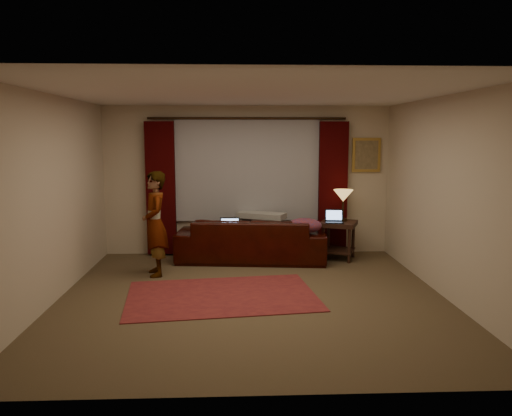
{
  "coord_description": "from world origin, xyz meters",
  "views": [
    {
      "loc": [
        -0.22,
        -6.26,
        2.08
      ],
      "look_at": [
        0.1,
        1.2,
        1.0
      ],
      "focal_mm": 35.0,
      "sensor_mm": 36.0,
      "label": 1
    }
  ],
  "objects_px": {
    "sofa": "(251,231)",
    "end_table": "(338,240)",
    "laptop_table": "(334,216)",
    "tiffany_lamp": "(343,205)",
    "laptop_sofa": "(230,226)",
    "person": "(155,224)"
  },
  "relations": [
    {
      "from": "sofa",
      "to": "laptop_sofa",
      "type": "distance_m",
      "value": 0.41
    },
    {
      "from": "sofa",
      "to": "end_table",
      "type": "relative_size",
      "value": 3.8
    },
    {
      "from": "tiffany_lamp",
      "to": "laptop_sofa",
      "type": "bearing_deg",
      "value": -172.83
    },
    {
      "from": "end_table",
      "to": "tiffany_lamp",
      "type": "xyz_separation_m",
      "value": [
        0.08,
        0.06,
        0.59
      ]
    },
    {
      "from": "sofa",
      "to": "laptop_table",
      "type": "height_order",
      "value": "sofa"
    },
    {
      "from": "end_table",
      "to": "tiffany_lamp",
      "type": "relative_size",
      "value": 1.22
    },
    {
      "from": "laptop_sofa",
      "to": "end_table",
      "type": "height_order",
      "value": "laptop_sofa"
    },
    {
      "from": "laptop_table",
      "to": "sofa",
      "type": "bearing_deg",
      "value": -177.14
    },
    {
      "from": "sofa",
      "to": "tiffany_lamp",
      "type": "bearing_deg",
      "value": -171.16
    },
    {
      "from": "laptop_sofa",
      "to": "tiffany_lamp",
      "type": "relative_size",
      "value": 0.66
    },
    {
      "from": "end_table",
      "to": "sofa",
      "type": "bearing_deg",
      "value": -179.25
    },
    {
      "from": "sofa",
      "to": "tiffany_lamp",
      "type": "relative_size",
      "value": 4.64
    },
    {
      "from": "tiffany_lamp",
      "to": "person",
      "type": "distance_m",
      "value": 3.17
    },
    {
      "from": "sofa",
      "to": "laptop_table",
      "type": "relative_size",
      "value": 7.67
    },
    {
      "from": "laptop_sofa",
      "to": "laptop_table",
      "type": "distance_m",
      "value": 1.75
    },
    {
      "from": "laptop_sofa",
      "to": "person",
      "type": "distance_m",
      "value": 1.31
    },
    {
      "from": "laptop_sofa",
      "to": "person",
      "type": "bearing_deg",
      "value": -146.57
    },
    {
      "from": "sofa",
      "to": "end_table",
      "type": "bearing_deg",
      "value": -173.49
    },
    {
      "from": "end_table",
      "to": "person",
      "type": "bearing_deg",
      "value": -163.68
    },
    {
      "from": "sofa",
      "to": "end_table",
      "type": "height_order",
      "value": "sofa"
    },
    {
      "from": "laptop_sofa",
      "to": "end_table",
      "type": "distance_m",
      "value": 1.88
    },
    {
      "from": "end_table",
      "to": "laptop_table",
      "type": "distance_m",
      "value": 0.46
    }
  ]
}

